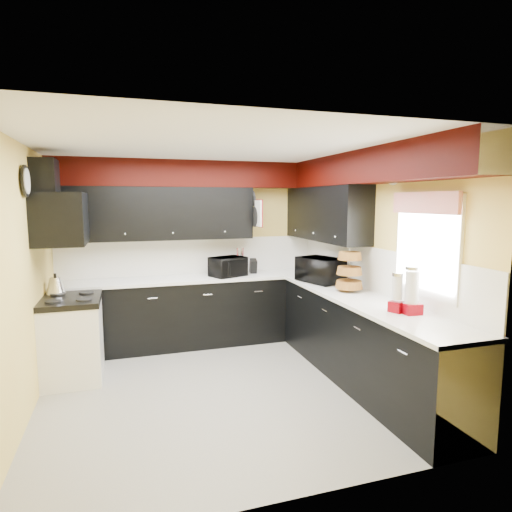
{
  "coord_description": "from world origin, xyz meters",
  "views": [
    {
      "loc": [
        -0.93,
        -4.21,
        1.97
      ],
      "look_at": [
        0.59,
        0.65,
        1.31
      ],
      "focal_mm": 30.0,
      "sensor_mm": 36.0,
      "label": 1
    }
  ],
  "objects": [
    {
      "name": "dispenser_b",
      "position": [
        1.57,
        -1.0,
        1.15
      ],
      "size": [
        0.17,
        0.17,
        0.42
      ],
      "primitive_type": null,
      "rotation": [
        0.0,
        0.0,
        -0.09
      ],
      "color": "#600E0B",
      "rests_on": "counter_right"
    },
    {
      "name": "pan_top",
      "position": [
        0.82,
        1.55,
        2.0
      ],
      "size": [
        0.03,
        0.22,
        0.4
      ],
      "primitive_type": null,
      "color": "black",
      "rests_on": "upper_back"
    },
    {
      "name": "cut_board",
      "position": [
        0.83,
        1.3,
        1.8
      ],
      "size": [
        0.03,
        0.26,
        0.35
      ],
      "primitive_type": "cube",
      "color": "white",
      "rests_on": "upper_back"
    },
    {
      "name": "clock",
      "position": [
        -1.77,
        0.25,
        2.15
      ],
      "size": [
        0.03,
        0.3,
        0.3
      ],
      "primitive_type": null,
      "color": "black",
      "rests_on": "wall_left"
    },
    {
      "name": "pan_mid",
      "position": [
        0.82,
        1.42,
        1.75
      ],
      "size": [
        0.03,
        0.28,
        0.46
      ],
      "primitive_type": null,
      "color": "black",
      "rests_on": "upper_back"
    },
    {
      "name": "wall_left",
      "position": [
        -1.8,
        0.0,
        1.25
      ],
      "size": [
        0.06,
        3.6,
        2.5
      ],
      "primitive_type": "cube",
      "color": "#E0C666",
      "rests_on": "ground"
    },
    {
      "name": "toaster_oven",
      "position": [
        0.44,
        1.42,
        1.07
      ],
      "size": [
        0.57,
        0.53,
        0.26
      ],
      "primitive_type": "imported",
      "rotation": [
        0.0,
        0.0,
        0.4
      ],
      "color": "black",
      "rests_on": "counter_back"
    },
    {
      "name": "wall_right",
      "position": [
        1.8,
        0.0,
        1.25
      ],
      "size": [
        0.06,
        3.6,
        2.5
      ],
      "primitive_type": "cube",
      "color": "#E0C666",
      "rests_on": "ground"
    },
    {
      "name": "deco_plate",
      "position": [
        1.77,
        -0.35,
        2.25
      ],
      "size": [
        0.03,
        0.24,
        0.24
      ],
      "primitive_type": null,
      "color": "white",
      "rests_on": "wall_right"
    },
    {
      "name": "dispenser_a",
      "position": [
        1.48,
        -0.9,
        1.1
      ],
      "size": [
        0.16,
        0.16,
        0.33
      ],
      "primitive_type": null,
      "rotation": [
        0.0,
        0.0,
        0.42
      ],
      "color": "#580800",
      "rests_on": "counter_right"
    },
    {
      "name": "cab_right",
      "position": [
        1.5,
        -0.3,
        0.45
      ],
      "size": [
        0.6,
        3.0,
        0.9
      ],
      "primitive_type": "cube",
      "color": "black",
      "rests_on": "ground"
    },
    {
      "name": "counter_back",
      "position": [
        0.0,
        1.5,
        0.92
      ],
      "size": [
        3.62,
        0.64,
        0.04
      ],
      "primitive_type": "cube",
      "color": "white",
      "rests_on": "cab_back"
    },
    {
      "name": "cab_back",
      "position": [
        0.0,
        1.5,
        0.45
      ],
      "size": [
        3.6,
        0.6,
        0.9
      ],
      "primitive_type": "cube",
      "color": "black",
      "rests_on": "ground"
    },
    {
      "name": "window",
      "position": [
        1.79,
        -0.9,
        1.55
      ],
      "size": [
        0.03,
        0.86,
        0.96
      ],
      "primitive_type": null,
      "color": "white",
      "rests_on": "wall_right"
    },
    {
      "name": "ceiling",
      "position": [
        0.0,
        0.0,
        2.5
      ],
      "size": [
        3.6,
        3.6,
        0.06
      ],
      "primitive_type": "cube",
      "color": "white",
      "rests_on": "wall_back"
    },
    {
      "name": "counter_right",
      "position": [
        1.5,
        -0.3,
        0.92
      ],
      "size": [
        0.64,
        3.02,
        0.04
      ],
      "primitive_type": "cube",
      "color": "white",
      "rests_on": "cab_right"
    },
    {
      "name": "utensil_crock",
      "position": [
        0.63,
        1.51,
        1.01
      ],
      "size": [
        0.14,
        0.14,
        0.14
      ],
      "primitive_type": "cylinder",
      "rotation": [
        0.0,
        0.0,
        0.07
      ],
      "color": "silver",
      "rests_on": "counter_back"
    },
    {
      "name": "valance",
      "position": [
        1.73,
        -0.9,
        1.95
      ],
      "size": [
        0.04,
        0.88,
        0.2
      ],
      "primitive_type": "cube",
      "color": "red",
      "rests_on": "wall_right"
    },
    {
      "name": "microwave",
      "position": [
        1.45,
        0.65,
        1.1
      ],
      "size": [
        0.54,
        0.66,
        0.31
      ],
      "primitive_type": "imported",
      "rotation": [
        0.0,
        0.0,
        1.89
      ],
      "color": "black",
      "rests_on": "counter_right"
    },
    {
      "name": "ground",
      "position": [
        0.0,
        0.0,
        0.0
      ],
      "size": [
        3.6,
        3.6,
        0.0
      ],
      "primitive_type": "plane",
      "color": "gray",
      "rests_on": "ground"
    },
    {
      "name": "baskets",
      "position": [
        1.52,
        0.05,
        1.18
      ],
      "size": [
        0.27,
        0.27,
        0.5
      ],
      "primitive_type": null,
      "color": "brown",
      "rests_on": "upper_right"
    },
    {
      "name": "splash_back",
      "position": [
        0.0,
        1.79,
        1.19
      ],
      "size": [
        3.6,
        0.02,
        0.5
      ],
      "primitive_type": "cube",
      "color": "white",
      "rests_on": "counter_back"
    },
    {
      "name": "upper_right",
      "position": [
        1.62,
        0.9,
        1.8
      ],
      "size": [
        0.35,
        1.8,
        0.7
      ],
      "primitive_type": "cube",
      "color": "black",
      "rests_on": "wall_right"
    },
    {
      "name": "hood_duct",
      "position": [
        -1.68,
        0.75,
        2.2
      ],
      "size": [
        0.24,
        0.4,
        0.4
      ],
      "primitive_type": "cube",
      "color": "black",
      "rests_on": "wall_left"
    },
    {
      "name": "stove",
      "position": [
        -1.5,
        0.75,
        0.43
      ],
      "size": [
        0.6,
        0.75,
        0.86
      ],
      "primitive_type": "cube",
      "color": "white",
      "rests_on": "ground"
    },
    {
      "name": "pan_low",
      "position": [
        0.82,
        1.68,
        1.72
      ],
      "size": [
        0.03,
        0.24,
        0.42
      ],
      "primitive_type": null,
      "color": "black",
      "rests_on": "upper_back"
    },
    {
      "name": "knife_block",
      "position": [
        0.83,
        1.55,
        1.04
      ],
      "size": [
        0.11,
        0.14,
        0.2
      ],
      "primitive_type": "cube",
      "rotation": [
        0.0,
        0.0,
        -0.12
      ],
      "color": "black",
      "rests_on": "counter_back"
    },
    {
      "name": "soffit_right",
      "position": [
        1.62,
        -0.18,
        2.33
      ],
      "size": [
        0.36,
        3.24,
        0.35
      ],
      "primitive_type": "cube",
      "color": "black",
      "rests_on": "wall_right"
    },
    {
      "name": "soffit_back",
      "position": [
        0.0,
        1.62,
        2.33
      ],
      "size": [
        3.6,
        0.36,
        0.35
      ],
      "primitive_type": "cube",
      "color": "black",
      "rests_on": "wall_back"
    },
    {
      "name": "hood",
      "position": [
        -1.55,
        0.75,
        1.78
      ],
      "size": [
        0.5,
        0.78,
        0.55
      ],
      "primitive_type": "cube",
      "color": "black",
      "rests_on": "wall_left"
    },
    {
      "name": "splash_right",
      "position": [
        1.79,
        0.0,
        1.19
      ],
      "size": [
        0.02,
        3.6,
        0.5
      ],
      "primitive_type": "cube",
      "color": "white",
      "rests_on": "counter_right"
    },
    {
      "name": "cooktop",
      "position": [
        -1.5,
        0.75,
        0.89
      ],
      "size": [
        0.62,
        0.77,
        0.06
      ],
      "primitive_type": "cube",
      "color": "black",
      "rests_on": "stove"
    },
    {
      "name": "wall_back",
      "position": [
        0.0,
        1.8,
        1.25
      ],
      "size": [
        3.6,
        0.06,
        2.5
      ],
      "primitive_type": "cube",
      "color": "#E0C666",
      "rests_on": "ground"
    },
    {
      "name": "upper_back",
      "position": [
        -0.5,
        1.62,
        1.8
      ],
      "size": [
        2.6,
        0.35,
        0.7
      ],
      "primitive_type": "cube",
      "color": "black",
      "rests_on": "wall_back"
    },
    {
      "name": "kettle",
      "position": [
        -1.68,
        1.02,
        1.01
      ],
      "size": [
        0.24,
        0.24,
        0.19
      ],
      "primitive_type": null,
      "rotation": [
        0.0,
        0.0,
        -0.14
      ],
      "color": "silver",
      "rests_on": "cooktop"
    }
  ]
}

